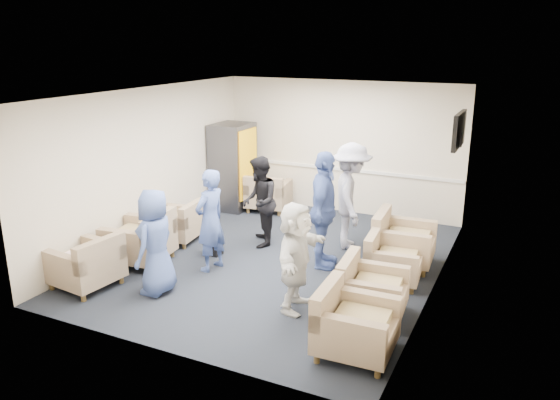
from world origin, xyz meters
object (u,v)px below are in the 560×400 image
at_px(armchair_left_near, 88,266).
at_px(vending_machine, 233,166).
at_px(person_mid_left, 210,220).
at_px(person_front_right, 296,257).
at_px(armchair_right_midfar, 390,262).
at_px(armchair_left_far, 179,225).
at_px(person_back_left, 259,202).
at_px(armchair_right_near, 351,326).
at_px(person_mid_right, 323,210).
at_px(armchair_right_midnear, 369,292).
at_px(armchair_corner, 268,195).
at_px(armchair_left_mid, 142,242).
at_px(person_back_right, 351,196).
at_px(person_front_left, 155,242).
at_px(armchair_right_far, 400,243).

height_order(armchair_left_near, vending_machine, vending_machine).
bearing_deg(person_mid_left, person_front_right, 79.78).
height_order(armchair_left_near, armchair_right_midfar, armchair_left_near).
xyz_separation_m(armchair_left_near, person_mid_left, (1.25, 1.34, 0.47)).
bearing_deg(vending_machine, armchair_left_far, -86.41).
bearing_deg(person_back_left, armchair_left_near, -55.65).
height_order(armchair_right_near, person_mid_right, person_mid_right).
relative_size(armchair_right_midnear, armchair_corner, 0.93).
height_order(armchair_left_mid, person_mid_left, person_mid_left).
bearing_deg(person_mid_right, person_front_right, 173.77).
distance_m(armchair_corner, person_mid_right, 3.13).
height_order(armchair_left_near, person_back_right, person_back_right).
relative_size(armchair_left_near, person_front_left, 0.61).
bearing_deg(armchair_right_midnear, armchair_right_midfar, -4.03).
bearing_deg(armchair_right_far, person_front_right, 152.99).
bearing_deg(armchair_left_near, person_front_left, 114.29).
xyz_separation_m(armchair_right_far, person_back_left, (-2.42, -0.21, 0.43)).
distance_m(armchair_left_near, person_mid_right, 3.58).
bearing_deg(person_front_right, person_mid_left, 65.39).
xyz_separation_m(armchair_left_near, person_front_right, (2.97, 0.71, 0.41)).
relative_size(armchair_left_near, person_mid_left, 0.58).
xyz_separation_m(person_back_left, person_front_right, (1.53, -1.88, -0.04)).
bearing_deg(person_mid_left, person_back_left, -178.98).
xyz_separation_m(armchair_right_near, armchair_corner, (-3.31, 4.44, -0.01)).
relative_size(armchair_left_near, armchair_corner, 0.98).
bearing_deg(person_mid_right, vending_machine, 39.92).
distance_m(armchair_right_midnear, armchair_corner, 4.74).
bearing_deg(armchair_left_near, person_mid_right, 134.61).
distance_m(armchair_right_far, armchair_corner, 3.58).
relative_size(armchair_corner, person_back_left, 0.61).
bearing_deg(armchair_right_midnear, armchair_corner, 38.26).
height_order(armchair_right_midfar, armchair_corner, armchair_corner).
xyz_separation_m(armchair_left_mid, armchair_left_far, (-0.06, 1.08, -0.06)).
bearing_deg(person_front_right, person_front_left, 96.56).
bearing_deg(person_mid_right, armchair_left_mid, 99.45).
relative_size(armchair_right_far, armchair_corner, 1.01).
distance_m(armchair_right_midnear, person_front_left, 3.00).
bearing_deg(armchair_right_near, armchair_left_mid, 72.47).
relative_size(armchair_left_near, armchair_left_mid, 0.90).
distance_m(person_back_left, person_front_right, 2.43).
relative_size(armchair_right_near, person_back_left, 0.56).
relative_size(armchair_right_midfar, person_front_right, 0.57).
bearing_deg(person_back_right, person_mid_right, 150.81).
xyz_separation_m(armchair_left_near, armchair_left_far, (0.06, 2.14, -0.03)).
bearing_deg(armchair_left_far, armchair_left_near, -8.20).
relative_size(armchair_left_mid, armchair_right_midfar, 1.22).
height_order(armchair_right_near, person_back_left, person_back_left).
xyz_separation_m(armchair_right_midnear, person_front_right, (-0.93, -0.25, 0.41)).
height_order(armchair_left_near, armchair_right_midnear, armchair_left_near).
bearing_deg(vending_machine, person_back_left, -48.36).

